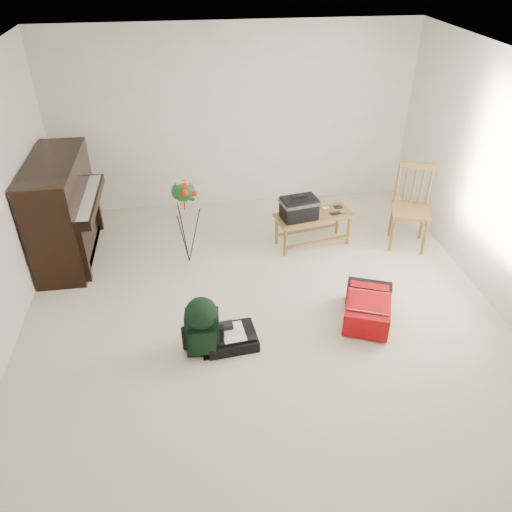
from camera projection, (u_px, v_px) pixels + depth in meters
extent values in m
cube|color=beige|center=(264.00, 320.00, 5.24)|extent=(5.00, 5.50, 0.01)
cube|color=white|center=(267.00, 75.00, 3.86)|extent=(5.00, 5.50, 0.01)
cube|color=white|center=(234.00, 119.00, 6.82)|extent=(5.00, 0.04, 2.50)
cube|color=black|center=(62.00, 210.00, 5.95)|extent=(0.55, 1.50, 1.25)
cube|color=black|center=(86.00, 201.00, 5.93)|extent=(0.28, 1.30, 0.10)
cube|color=white|center=(86.00, 197.00, 5.90)|extent=(0.22, 1.20, 0.02)
cube|color=black|center=(76.00, 250.00, 6.28)|extent=(0.45, 1.30, 0.10)
cube|color=olive|center=(314.00, 216.00, 6.28)|extent=(1.02, 0.56, 0.04)
cylinder|color=olive|center=(281.00, 239.00, 6.22)|extent=(0.04, 0.04, 0.40)
cylinder|color=olive|center=(277.00, 227.00, 6.47)|extent=(0.04, 0.04, 0.40)
cylinder|color=olive|center=(349.00, 234.00, 6.32)|extent=(0.04, 0.04, 0.40)
cylinder|color=olive|center=(342.00, 222.00, 6.58)|extent=(0.04, 0.04, 0.40)
cube|color=olive|center=(411.00, 211.00, 6.22)|extent=(0.58, 0.58, 0.04)
cylinder|color=olive|center=(398.00, 238.00, 6.18)|extent=(0.04, 0.04, 0.47)
cylinder|color=olive|center=(387.00, 222.00, 6.50)|extent=(0.04, 0.04, 0.47)
cylinder|color=olive|center=(428.00, 235.00, 6.23)|extent=(0.04, 0.04, 0.47)
cylinder|color=olive|center=(416.00, 220.00, 6.55)|extent=(0.04, 0.04, 0.47)
cube|color=olive|center=(412.00, 165.00, 6.09)|extent=(0.40, 0.18, 0.07)
cylinder|color=olive|center=(393.00, 185.00, 6.21)|extent=(0.04, 0.04, 0.57)
cylinder|color=olive|center=(423.00, 184.00, 6.26)|extent=(0.04, 0.04, 0.57)
cube|color=red|center=(367.00, 308.00, 5.17)|extent=(0.66, 0.79, 0.26)
cube|color=black|center=(359.00, 293.00, 5.39)|extent=(0.49, 0.31, 0.28)
cube|color=red|center=(370.00, 301.00, 5.06)|extent=(0.51, 0.50, 0.02)
cube|color=silver|center=(377.00, 313.00, 4.90)|extent=(0.40, 0.17, 0.01)
cube|color=black|center=(231.00, 338.00, 4.93)|extent=(0.53, 0.44, 0.12)
cube|color=black|center=(231.00, 333.00, 4.89)|extent=(0.46, 0.38, 0.03)
cube|color=white|center=(233.00, 332.00, 4.86)|extent=(0.25, 0.32, 0.01)
cube|color=black|center=(225.00, 326.00, 4.90)|extent=(0.17, 0.11, 0.05)
cube|color=black|center=(203.00, 332.00, 4.74)|extent=(0.33, 0.21, 0.47)
cube|color=black|center=(204.00, 343.00, 4.66)|extent=(0.26, 0.07, 0.27)
sphere|color=black|center=(201.00, 313.00, 4.61)|extent=(0.30, 0.30, 0.30)
cube|color=black|center=(195.00, 326.00, 4.82)|extent=(0.04, 0.03, 0.42)
cube|color=black|center=(210.00, 325.00, 4.84)|extent=(0.04, 0.03, 0.42)
cylinder|color=black|center=(184.00, 198.00, 5.69)|extent=(0.01, 0.01, 0.29)
ellipsoid|color=#19501A|center=(183.00, 191.00, 5.65)|extent=(0.27, 0.19, 0.25)
cube|color=red|center=(183.00, 185.00, 5.58)|extent=(0.14, 0.04, 0.08)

